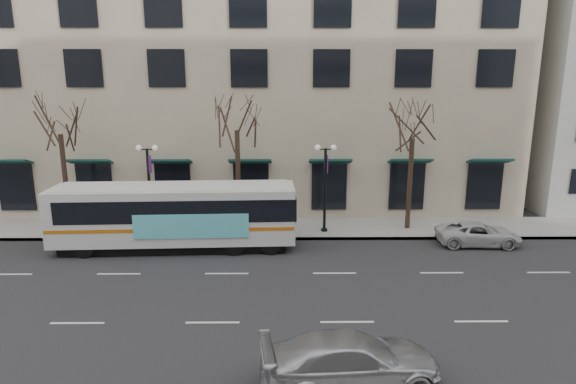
{
  "coord_description": "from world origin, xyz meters",
  "views": [
    {
      "loc": [
        2.66,
        -18.53,
        8.8
      ],
      "look_at": [
        2.84,
        1.82,
        4.0
      ],
      "focal_mm": 30.0,
      "sensor_mm": 36.0,
      "label": 1
    }
  ],
  "objects_px": {
    "tree_far_left": "(59,117)",
    "silver_car": "(351,361)",
    "lamp_post_left": "(149,185)",
    "white_pickup": "(478,234)",
    "tree_far_mid": "(237,113)",
    "tree_far_right": "(413,122)",
    "lamp_post_right": "(325,184)",
    "city_bus": "(176,214)"
  },
  "relations": [
    {
      "from": "tree_far_left",
      "to": "silver_car",
      "type": "bearing_deg",
      "value": -45.39
    },
    {
      "from": "lamp_post_left",
      "to": "white_pickup",
      "type": "bearing_deg",
      "value": -6.28
    },
    {
      "from": "tree_far_left",
      "to": "tree_far_mid",
      "type": "bearing_deg",
      "value": 0.0
    },
    {
      "from": "lamp_post_left",
      "to": "tree_far_right",
      "type": "bearing_deg",
      "value": 2.29
    },
    {
      "from": "tree_far_left",
      "to": "silver_car",
      "type": "height_order",
      "value": "tree_far_left"
    },
    {
      "from": "tree_far_left",
      "to": "tree_far_right",
      "type": "bearing_deg",
      "value": 0.0
    },
    {
      "from": "white_pickup",
      "to": "lamp_post_left",
      "type": "bearing_deg",
      "value": 86.51
    },
    {
      "from": "tree_far_mid",
      "to": "white_pickup",
      "type": "relative_size",
      "value": 1.93
    },
    {
      "from": "tree_far_left",
      "to": "lamp_post_left",
      "type": "height_order",
      "value": "tree_far_left"
    },
    {
      "from": "tree_far_left",
      "to": "white_pickup",
      "type": "distance_m",
      "value": 24.11
    },
    {
      "from": "tree_far_right",
      "to": "lamp_post_right",
      "type": "relative_size",
      "value": 1.55
    },
    {
      "from": "tree_far_right",
      "to": "city_bus",
      "type": "bearing_deg",
      "value": -167.0
    },
    {
      "from": "city_bus",
      "to": "white_pickup",
      "type": "height_order",
      "value": "city_bus"
    },
    {
      "from": "tree_far_left",
      "to": "tree_far_mid",
      "type": "height_order",
      "value": "tree_far_mid"
    },
    {
      "from": "lamp_post_right",
      "to": "white_pickup",
      "type": "height_order",
      "value": "lamp_post_right"
    },
    {
      "from": "tree_far_left",
      "to": "city_bus",
      "type": "height_order",
      "value": "tree_far_left"
    },
    {
      "from": "tree_far_mid",
      "to": "white_pickup",
      "type": "height_order",
      "value": "tree_far_mid"
    },
    {
      "from": "lamp_post_left",
      "to": "lamp_post_right",
      "type": "relative_size",
      "value": 1.0
    },
    {
      "from": "tree_far_mid",
      "to": "lamp_post_right",
      "type": "xyz_separation_m",
      "value": [
        5.01,
        -0.6,
        -3.96
      ]
    },
    {
      "from": "city_bus",
      "to": "lamp_post_right",
      "type": "bearing_deg",
      "value": 14.26
    },
    {
      "from": "tree_far_left",
      "to": "lamp_post_right",
      "type": "height_order",
      "value": "tree_far_left"
    },
    {
      "from": "city_bus",
      "to": "white_pickup",
      "type": "bearing_deg",
      "value": -1.02
    },
    {
      "from": "tree_far_right",
      "to": "lamp_post_right",
      "type": "xyz_separation_m",
      "value": [
        -4.99,
        -0.6,
        -3.48
      ]
    },
    {
      "from": "city_bus",
      "to": "tree_far_left",
      "type": "bearing_deg",
      "value": 154.39
    },
    {
      "from": "tree_far_left",
      "to": "lamp_post_right",
      "type": "relative_size",
      "value": 1.6
    },
    {
      "from": "tree_far_left",
      "to": "white_pickup",
      "type": "bearing_deg",
      "value": -6.4
    },
    {
      "from": "lamp_post_left",
      "to": "city_bus",
      "type": "xyz_separation_m",
      "value": [
        2.0,
        -2.4,
        -1.08
      ]
    },
    {
      "from": "tree_far_mid",
      "to": "silver_car",
      "type": "distance_m",
      "value": 16.68
    },
    {
      "from": "lamp_post_right",
      "to": "city_bus",
      "type": "bearing_deg",
      "value": -163.3
    },
    {
      "from": "city_bus",
      "to": "silver_car",
      "type": "bearing_deg",
      "value": -59.66
    },
    {
      "from": "tree_far_mid",
      "to": "tree_far_right",
      "type": "height_order",
      "value": "tree_far_mid"
    },
    {
      "from": "city_bus",
      "to": "lamp_post_left",
      "type": "bearing_deg",
      "value": 127.36
    },
    {
      "from": "lamp_post_left",
      "to": "city_bus",
      "type": "height_order",
      "value": "lamp_post_left"
    },
    {
      "from": "lamp_post_right",
      "to": "silver_car",
      "type": "height_order",
      "value": "lamp_post_right"
    },
    {
      "from": "silver_car",
      "to": "lamp_post_left",
      "type": "bearing_deg",
      "value": 26.3
    },
    {
      "from": "tree_far_mid",
      "to": "tree_far_right",
      "type": "bearing_deg",
      "value": -0.0
    },
    {
      "from": "city_bus",
      "to": "white_pickup",
      "type": "xyz_separation_m",
      "value": [
        16.18,
        0.4,
        -1.25
      ]
    },
    {
      "from": "silver_car",
      "to": "tree_far_mid",
      "type": "bearing_deg",
      "value": 9.55
    },
    {
      "from": "tree_far_left",
      "to": "lamp_post_right",
      "type": "bearing_deg",
      "value": -2.29
    },
    {
      "from": "tree_far_right",
      "to": "silver_car",
      "type": "height_order",
      "value": "tree_far_right"
    },
    {
      "from": "white_pickup",
      "to": "tree_far_mid",
      "type": "bearing_deg",
      "value": 81.63
    },
    {
      "from": "tree_far_left",
      "to": "tree_far_right",
      "type": "relative_size",
      "value": 1.03
    }
  ]
}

